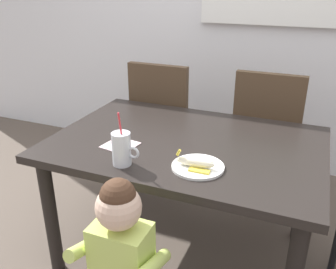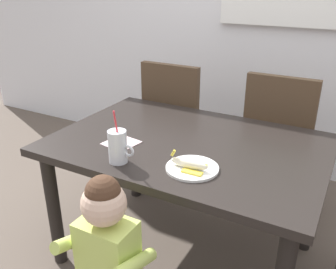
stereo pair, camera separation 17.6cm
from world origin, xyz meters
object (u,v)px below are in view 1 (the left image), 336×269
(dining_table, at_px, (186,157))
(milk_cup, at_px, (122,151))
(toddler_standing, at_px, (121,251))
(peeled_banana, at_px, (195,163))
(snack_plate, at_px, (198,167))
(dining_chair_left, at_px, (165,119))
(paper_napkin, at_px, (120,145))
(dining_chair_right, at_px, (267,131))

(dining_table, xyz_separation_m, milk_cup, (-0.18, -0.35, 0.16))
(toddler_standing, distance_m, peeled_banana, 0.47)
(dining_table, height_order, peeled_banana, peeled_banana)
(milk_cup, bearing_deg, snack_plate, 16.66)
(toddler_standing, relative_size, snack_plate, 3.64)
(snack_plate, bearing_deg, toddler_standing, -112.90)
(dining_table, relative_size, snack_plate, 5.89)
(toddler_standing, distance_m, snack_plate, 0.48)
(dining_table, distance_m, milk_cup, 0.42)
(dining_chair_left, xyz_separation_m, paper_napkin, (0.12, -0.85, 0.18))
(milk_cup, relative_size, paper_napkin, 1.68)
(dining_chair_right, height_order, milk_cup, milk_cup)
(snack_plate, xyz_separation_m, peeled_banana, (-0.01, -0.01, 0.03))
(peeled_banana, bearing_deg, dining_table, 117.17)
(toddler_standing, bearing_deg, milk_cup, 116.56)
(milk_cup, height_order, peeled_banana, milk_cup)
(toddler_standing, height_order, milk_cup, milk_cup)
(milk_cup, height_order, snack_plate, milk_cup)
(milk_cup, relative_size, snack_plate, 1.09)
(dining_table, height_order, dining_chair_left, dining_chair_left)
(milk_cup, xyz_separation_m, paper_napkin, (-0.11, 0.17, -0.06))
(dining_table, bearing_deg, milk_cup, -116.68)
(dining_chair_left, xyz_separation_m, toddler_standing, (0.38, -1.32, -0.02))
(toddler_standing, relative_size, milk_cup, 3.33)
(snack_plate, bearing_deg, paper_napkin, 170.57)
(snack_plate, height_order, peeled_banana, peeled_banana)
(toddler_standing, height_order, snack_plate, toddler_standing)
(toddler_standing, xyz_separation_m, snack_plate, (0.17, 0.40, 0.20))
(dining_table, height_order, snack_plate, snack_plate)
(toddler_standing, bearing_deg, dining_chair_right, 75.93)
(peeled_banana, height_order, paper_napkin, peeled_banana)
(dining_chair_right, relative_size, toddler_standing, 1.15)
(dining_chair_right, xyz_separation_m, paper_napkin, (-0.60, -0.89, 0.18))
(dining_table, bearing_deg, snack_plate, -60.29)
(snack_plate, height_order, paper_napkin, snack_plate)
(milk_cup, bearing_deg, toddler_standing, -63.44)
(paper_napkin, bearing_deg, dining_table, 33.03)
(dining_chair_right, bearing_deg, toddler_standing, 75.93)
(toddler_standing, bearing_deg, paper_napkin, 118.70)
(dining_chair_right, bearing_deg, snack_plate, 79.81)
(toddler_standing, relative_size, peeled_banana, 4.86)
(dining_chair_left, relative_size, peeled_banana, 5.57)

